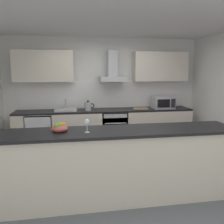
{
  "coord_description": "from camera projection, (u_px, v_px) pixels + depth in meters",
  "views": [
    {
      "loc": [
        -0.73,
        -3.73,
        1.79
      ],
      "look_at": [
        -0.04,
        0.45,
        1.05
      ],
      "focal_mm": 37.18,
      "sensor_mm": 36.0,
      "label": 1
    }
  ],
  "objects": [
    {
      "name": "ground",
      "position": [
        118.0,
        176.0,
        4.05
      ],
      "size": [
        5.73,
        4.94,
        0.02
      ],
      "primitive_type": "cube",
      "color": "slate"
    },
    {
      "name": "ceiling",
      "position": [
        119.0,
        18.0,
        3.6
      ],
      "size": [
        5.73,
        4.94,
        0.02
      ],
      "primitive_type": "cube",
      "color": "white"
    },
    {
      "name": "wall_back",
      "position": [
        103.0,
        91.0,
        5.8
      ],
      "size": [
        5.73,
        0.12,
        2.6
      ],
      "primitive_type": "cube",
      "color": "white",
      "rests_on": "ground"
    },
    {
      "name": "backsplash_tile",
      "position": [
        104.0,
        95.0,
        5.74
      ],
      "size": [
        4.02,
        0.02,
        0.66
      ],
      "primitive_type": "cube",
      "color": "white"
    },
    {
      "name": "counter_back",
      "position": [
        105.0,
        128.0,
        5.58
      ],
      "size": [
        4.16,
        0.6,
        0.9
      ],
      "color": "beige",
      "rests_on": "ground"
    },
    {
      "name": "counter_island",
      "position": [
        120.0,
        165.0,
        3.2
      ],
      "size": [
        3.25,
        0.64,
        1.02
      ],
      "color": "beige",
      "rests_on": "ground"
    },
    {
      "name": "upper_cabinets",
      "position": [
        104.0,
        66.0,
        5.47
      ],
      "size": [
        4.1,
        0.32,
        0.7
      ],
      "color": "beige"
    },
    {
      "name": "oven",
      "position": [
        113.0,
        128.0,
        5.58
      ],
      "size": [
        0.6,
        0.62,
        0.8
      ],
      "color": "slate",
      "rests_on": "ground"
    },
    {
      "name": "refrigerator",
      "position": [
        40.0,
        132.0,
        5.31
      ],
      "size": [
        0.58,
        0.6,
        0.85
      ],
      "color": "white",
      "rests_on": "ground"
    },
    {
      "name": "microwave",
      "position": [
        163.0,
        102.0,
        5.65
      ],
      "size": [
        0.5,
        0.38,
        0.3
      ],
      "color": "#B7BABC",
      "rests_on": "counter_back"
    },
    {
      "name": "sink",
      "position": [
        66.0,
        110.0,
        5.33
      ],
      "size": [
        0.5,
        0.4,
        0.26
      ],
      "color": "silver",
      "rests_on": "counter_back"
    },
    {
      "name": "kettle",
      "position": [
        88.0,
        106.0,
        5.36
      ],
      "size": [
        0.29,
        0.15,
        0.24
      ],
      "color": "#B7BABC",
      "rests_on": "counter_back"
    },
    {
      "name": "range_hood",
      "position": [
        113.0,
        72.0,
        5.48
      ],
      "size": [
        0.62,
        0.45,
        0.72
      ],
      "color": "#B7BABC"
    },
    {
      "name": "wine_glass",
      "position": [
        87.0,
        123.0,
        2.96
      ],
      "size": [
        0.08,
        0.08,
        0.18
      ],
      "color": "silver",
      "rests_on": "counter_island"
    },
    {
      "name": "fruit_bowl",
      "position": [
        60.0,
        128.0,
        3.03
      ],
      "size": [
        0.22,
        0.22,
        0.13
      ],
      "color": "#B24C47",
      "rests_on": "counter_island"
    },
    {
      "name": "chopping_board",
      "position": [
        141.0,
        109.0,
        5.59
      ],
      "size": [
        0.38,
        0.29,
        0.02
      ],
      "primitive_type": "cube",
      "rotation": [
        0.0,
        0.0,
        -0.23
      ],
      "color": "tan",
      "rests_on": "counter_back"
    }
  ]
}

